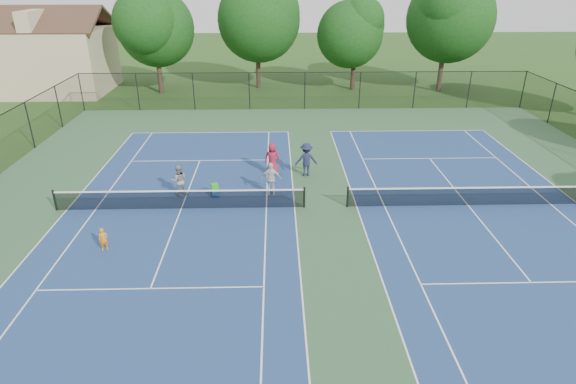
{
  "coord_description": "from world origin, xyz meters",
  "views": [
    {
      "loc": [
        -2.39,
        -20.84,
        10.55
      ],
      "look_at": [
        -1.86,
        -1.0,
        1.3
      ],
      "focal_mm": 30.0,
      "sensor_mm": 36.0,
      "label": 1
    }
  ],
  "objects_px": {
    "child_player": "(103,239)",
    "instructor": "(179,180)",
    "clapboard_house": "(51,58)",
    "bystander_b": "(306,160)",
    "bystander_a": "(271,179)",
    "bystander_c": "(272,159)",
    "ball_hopper": "(215,187)",
    "ball_crate": "(215,194)",
    "tree_back_a": "(154,25)",
    "tree_back_b": "(257,16)",
    "tree_back_d": "(448,15)",
    "tree_back_c": "(356,30)"
  },
  "relations": [
    {
      "from": "tree_back_c",
      "to": "instructor",
      "type": "xyz_separation_m",
      "value": [
        -12.3,
        -23.45,
        -4.66
      ]
    },
    {
      "from": "tree_back_d",
      "to": "ball_crate",
      "type": "bearing_deg",
      "value": -129.25
    },
    {
      "from": "tree_back_a",
      "to": "bystander_c",
      "type": "bearing_deg",
      "value": -62.23
    },
    {
      "from": "instructor",
      "to": "child_player",
      "type": "bearing_deg",
      "value": 54.53
    },
    {
      "from": "ball_hopper",
      "to": "tree_back_a",
      "type": "bearing_deg",
      "value": 108.28
    },
    {
      "from": "tree_back_c",
      "to": "bystander_c",
      "type": "distance_m",
      "value": 22.57
    },
    {
      "from": "tree_back_a",
      "to": "child_player",
      "type": "distance_m",
      "value": 28.44
    },
    {
      "from": "bystander_a",
      "to": "clapboard_house",
      "type": "bearing_deg",
      "value": -48.39
    },
    {
      "from": "tree_back_b",
      "to": "bystander_c",
      "type": "bearing_deg",
      "value": -86.31
    },
    {
      "from": "bystander_a",
      "to": "tree_back_d",
      "type": "bearing_deg",
      "value": -124.15
    },
    {
      "from": "bystander_c",
      "to": "ball_hopper",
      "type": "height_order",
      "value": "bystander_c"
    },
    {
      "from": "tree_back_b",
      "to": "ball_hopper",
      "type": "relative_size",
      "value": 25.21
    },
    {
      "from": "tree_back_a",
      "to": "tree_back_b",
      "type": "height_order",
      "value": "tree_back_b"
    },
    {
      "from": "tree_back_d",
      "to": "bystander_a",
      "type": "distance_m",
      "value": 28.02
    },
    {
      "from": "child_player",
      "to": "instructor",
      "type": "bearing_deg",
      "value": 45.45
    },
    {
      "from": "tree_back_b",
      "to": "ball_hopper",
      "type": "bearing_deg",
      "value": -93.51
    },
    {
      "from": "tree_back_b",
      "to": "bystander_c",
      "type": "distance_m",
      "value": 22.53
    },
    {
      "from": "tree_back_a",
      "to": "tree_back_c",
      "type": "bearing_deg",
      "value": 3.18
    },
    {
      "from": "instructor",
      "to": "bystander_a",
      "type": "distance_m",
      "value": 4.66
    },
    {
      "from": "ball_crate",
      "to": "ball_hopper",
      "type": "bearing_deg",
      "value": 0.0
    },
    {
      "from": "bystander_a",
      "to": "bystander_c",
      "type": "relative_size",
      "value": 0.95
    },
    {
      "from": "tree_back_b",
      "to": "ball_crate",
      "type": "bearing_deg",
      "value": -93.51
    },
    {
      "from": "tree_back_d",
      "to": "ball_crate",
      "type": "xyz_separation_m",
      "value": [
        -18.51,
        -22.66,
        -6.67
      ]
    },
    {
      "from": "clapboard_house",
      "to": "ball_hopper",
      "type": "relative_size",
      "value": 27.15
    },
    {
      "from": "tree_back_d",
      "to": "instructor",
      "type": "xyz_separation_m",
      "value": [
        -20.3,
        -22.45,
        -6.0
      ]
    },
    {
      "from": "instructor",
      "to": "bystander_b",
      "type": "relative_size",
      "value": 0.87
    },
    {
      "from": "instructor",
      "to": "ball_crate",
      "type": "height_order",
      "value": "instructor"
    },
    {
      "from": "clapboard_house",
      "to": "child_player",
      "type": "xyz_separation_m",
      "value": [
        13.52,
        -28.67,
        -2.59
      ]
    },
    {
      "from": "tree_back_b",
      "to": "instructor",
      "type": "relative_size",
      "value": 6.08
    },
    {
      "from": "tree_back_a",
      "to": "bystander_b",
      "type": "relative_size",
      "value": 4.83
    },
    {
      "from": "clapboard_house",
      "to": "instructor",
      "type": "distance_m",
      "value": 28.31
    },
    {
      "from": "child_player",
      "to": "ball_hopper",
      "type": "relative_size",
      "value": 2.52
    },
    {
      "from": "tree_back_a",
      "to": "tree_back_c",
      "type": "distance_m",
      "value": 18.04
    },
    {
      "from": "child_player",
      "to": "instructor",
      "type": "relative_size",
      "value": 0.61
    },
    {
      "from": "child_player",
      "to": "ball_crate",
      "type": "relative_size",
      "value": 2.79
    },
    {
      "from": "tree_back_d",
      "to": "instructor",
      "type": "distance_m",
      "value": 30.86
    },
    {
      "from": "bystander_b",
      "to": "bystander_c",
      "type": "height_order",
      "value": "bystander_b"
    },
    {
      "from": "tree_back_a",
      "to": "tree_back_d",
      "type": "bearing_deg",
      "value": 0.0
    },
    {
      "from": "tree_back_d",
      "to": "tree_back_a",
      "type": "bearing_deg",
      "value": -180.0
    },
    {
      "from": "child_player",
      "to": "ball_crate",
      "type": "bearing_deg",
      "value": 29.7
    },
    {
      "from": "tree_back_d",
      "to": "bystander_a",
      "type": "bearing_deg",
      "value": -124.84
    },
    {
      "from": "ball_hopper",
      "to": "bystander_a",
      "type": "bearing_deg",
      "value": 3.72
    },
    {
      "from": "tree_back_a",
      "to": "bystander_c",
      "type": "relative_size",
      "value": 5.01
    },
    {
      "from": "tree_back_d",
      "to": "ball_crate",
      "type": "height_order",
      "value": "tree_back_d"
    },
    {
      "from": "tree_back_c",
      "to": "bystander_b",
      "type": "distance_m",
      "value": 22.25
    },
    {
      "from": "bystander_c",
      "to": "ball_hopper",
      "type": "xyz_separation_m",
      "value": [
        -2.92,
        -2.91,
        -0.4
      ]
    },
    {
      "from": "clapboard_house",
      "to": "ball_crate",
      "type": "bearing_deg",
      "value": -53.54
    },
    {
      "from": "tree_back_b",
      "to": "bystander_c",
      "type": "relative_size",
      "value": 5.49
    },
    {
      "from": "child_player",
      "to": "ball_crate",
      "type": "distance_m",
      "value": 6.4
    },
    {
      "from": "tree_back_a",
      "to": "ball_hopper",
      "type": "distance_m",
      "value": 24.5
    }
  ]
}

